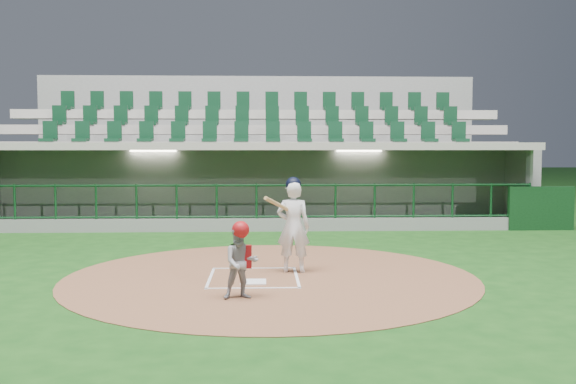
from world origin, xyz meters
The scene contains 8 objects.
ground centered at (0.00, 0.00, 0.00)m, with size 120.00×120.00×0.00m, color #144012.
dirt_circle centered at (0.30, -0.20, 0.01)m, with size 7.20×7.20×0.01m, color brown.
home_plate centered at (0.00, -0.70, 0.02)m, with size 0.43×0.43×0.02m, color white.
batter_box_chalk centered at (0.00, -0.30, 0.02)m, with size 1.55×1.80×0.01m.
dugout_structure centered at (-0.02, 7.83, 0.96)m, with size 16.40×3.70×3.00m.
seating_deck centered at (0.00, 10.91, 1.42)m, with size 17.00×6.72×5.15m.
batter centered at (0.71, 0.18, 0.88)m, with size 0.87×0.89×1.73m.
catcher centered at (-0.17, -1.83, 0.59)m, with size 0.59×0.50×1.17m.
Camera 1 is at (0.15, -11.31, 2.27)m, focal length 40.00 mm.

